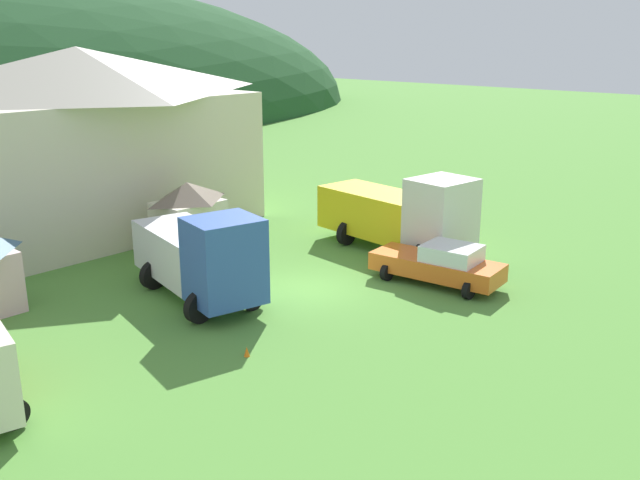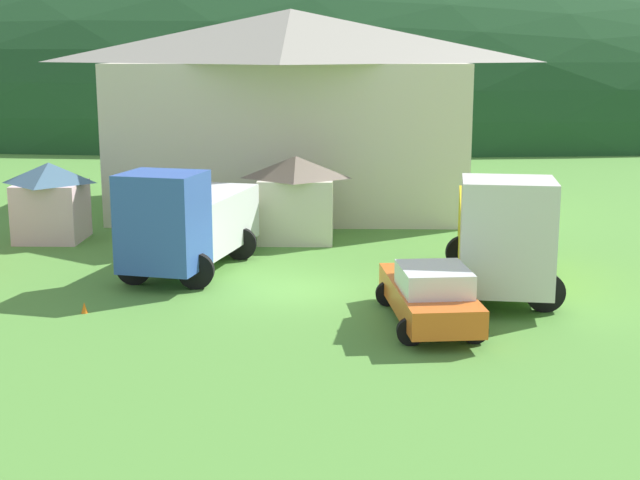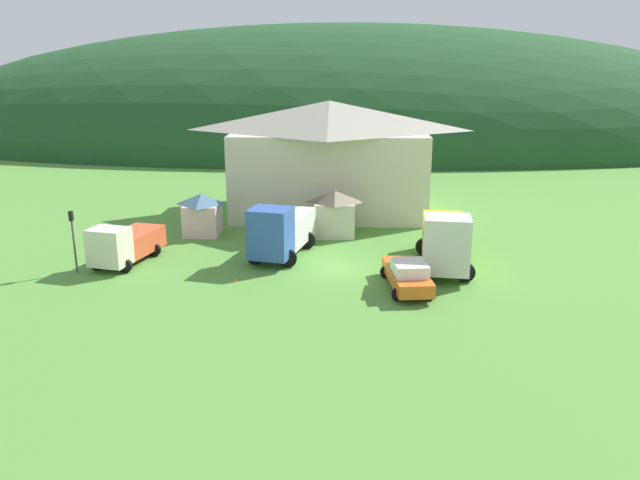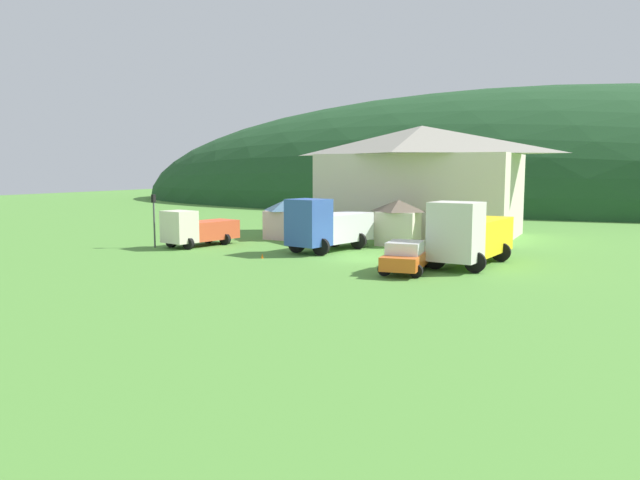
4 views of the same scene
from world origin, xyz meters
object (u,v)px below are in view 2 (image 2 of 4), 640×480
(play_shed_cream, at_px, (296,198))
(service_pickup_orange, at_px, (430,294))
(traffic_cone_near_pickup, at_px, (85,313))
(play_shed_pink, at_px, (51,200))
(depot_building, at_px, (291,108))
(flatbed_truck_yellow, at_px, (502,232))
(box_truck_blue, at_px, (187,221))

(play_shed_cream, xyz_separation_m, service_pickup_orange, (4.03, -10.42, -0.84))
(traffic_cone_near_pickup, bearing_deg, service_pickup_orange, -4.99)
(play_shed_pink, bearing_deg, play_shed_cream, 0.07)
(depot_building, relative_size, traffic_cone_near_pickup, 25.57)
(play_shed_cream, height_order, flatbed_truck_yellow, flatbed_truck_yellow)
(play_shed_cream, height_order, box_truck_blue, box_truck_blue)
(play_shed_cream, distance_m, play_shed_pink, 9.26)
(box_truck_blue, distance_m, flatbed_truck_yellow, 9.93)
(box_truck_blue, xyz_separation_m, flatbed_truck_yellow, (9.74, -1.89, 0.06))
(play_shed_cream, height_order, traffic_cone_near_pickup, play_shed_cream)
(depot_building, relative_size, play_shed_pink, 5.39)
(service_pickup_orange, xyz_separation_m, traffic_cone_near_pickup, (-9.37, 0.82, -0.83))
(play_shed_cream, distance_m, flatbed_truck_yellow, 9.43)
(play_shed_cream, distance_m, service_pickup_orange, 11.21)
(box_truck_blue, relative_size, traffic_cone_near_pickup, 11.23)
(box_truck_blue, bearing_deg, traffic_cone_near_pickup, -10.94)
(play_shed_cream, bearing_deg, traffic_cone_near_pickup, -119.07)
(depot_building, height_order, play_shed_cream, depot_building)
(depot_building, bearing_deg, box_truck_blue, -102.41)
(depot_building, relative_size, play_shed_cream, 4.94)
(play_shed_pink, distance_m, service_pickup_orange, 16.89)
(service_pickup_orange, bearing_deg, box_truck_blue, -133.40)
(flatbed_truck_yellow, distance_m, traffic_cone_near_pickup, 12.28)
(flatbed_truck_yellow, bearing_deg, box_truck_blue, -94.25)
(box_truck_blue, bearing_deg, depot_building, -179.23)
(box_truck_blue, relative_size, flatbed_truck_yellow, 0.90)
(play_shed_pink, distance_m, flatbed_truck_yellow, 17.16)
(box_truck_blue, height_order, flatbed_truck_yellow, flatbed_truck_yellow)
(flatbed_truck_yellow, distance_m, service_pickup_orange, 4.46)
(play_shed_pink, bearing_deg, box_truck_blue, -39.38)
(play_shed_cream, height_order, play_shed_pink, play_shed_cream)
(depot_building, height_order, flatbed_truck_yellow, depot_building)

